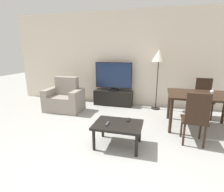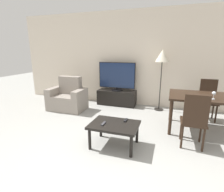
{
  "view_description": "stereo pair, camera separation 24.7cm",
  "coord_description": "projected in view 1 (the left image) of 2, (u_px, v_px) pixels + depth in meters",
  "views": [
    {
      "loc": [
        0.66,
        -1.85,
        1.6
      ],
      "look_at": [
        -0.27,
        1.65,
        0.65
      ],
      "focal_mm": 28.0,
      "sensor_mm": 36.0,
      "label": 1
    },
    {
      "loc": [
        0.89,
        -1.78,
        1.6
      ],
      "look_at": [
        -0.27,
        1.65,
        0.65
      ],
      "focal_mm": 28.0,
      "sensor_mm": 36.0,
      "label": 2
    }
  ],
  "objects": [
    {
      "name": "ground_plane",
      "position": [
        100.0,
        176.0,
        2.3
      ],
      "size": [
        18.0,
        18.0,
        0.0
      ],
      "primitive_type": "plane",
      "color": "#9E9E99"
    },
    {
      "name": "wall_back",
      "position": [
        136.0,
        59.0,
        5.08
      ],
      "size": [
        7.75,
        0.06,
        2.7
      ],
      "color": "beige",
      "rests_on": "ground_plane"
    },
    {
      "name": "armchair",
      "position": [
        64.0,
        99.0,
        4.74
      ],
      "size": [
        0.99,
        0.63,
        0.9
      ],
      "color": "gray",
      "rests_on": "ground_plane"
    },
    {
      "name": "tv_stand",
      "position": [
        113.0,
        98.0,
        5.26
      ],
      "size": [
        1.14,
        0.4,
        0.44
      ],
      "color": "black",
      "rests_on": "ground_plane"
    },
    {
      "name": "tv",
      "position": [
        113.0,
        76.0,
        5.09
      ],
      "size": [
        1.08,
        0.32,
        0.83
      ],
      "color": "black",
      "rests_on": "tv_stand"
    },
    {
      "name": "coffee_table",
      "position": [
        118.0,
        127.0,
        2.95
      ],
      "size": [
        0.81,
        0.59,
        0.41
      ],
      "color": "black",
      "rests_on": "ground_plane"
    },
    {
      "name": "dining_table",
      "position": [
        201.0,
        98.0,
        3.56
      ],
      "size": [
        1.29,
        0.91,
        0.74
      ],
      "color": "black",
      "rests_on": "ground_plane"
    },
    {
      "name": "dining_chair_near",
      "position": [
        195.0,
        117.0,
        2.94
      ],
      "size": [
        0.4,
        0.4,
        0.94
      ],
      "color": "black",
      "rests_on": "ground_plane"
    },
    {
      "name": "dining_chair_far",
      "position": [
        203.0,
        96.0,
        4.26
      ],
      "size": [
        0.4,
        0.4,
        0.94
      ],
      "color": "black",
      "rests_on": "ground_plane"
    },
    {
      "name": "floor_lamp",
      "position": [
        159.0,
        58.0,
        4.58
      ],
      "size": [
        0.36,
        0.36,
        1.62
      ],
      "color": "black",
      "rests_on": "ground_plane"
    },
    {
      "name": "remote_primary",
      "position": [
        107.0,
        124.0,
        2.91
      ],
      "size": [
        0.04,
        0.15,
        0.02
      ],
      "color": "#38383D",
      "rests_on": "coffee_table"
    },
    {
      "name": "remote_secondary",
      "position": [
        129.0,
        120.0,
        3.07
      ],
      "size": [
        0.04,
        0.15,
        0.02
      ],
      "color": "black",
      "rests_on": "coffee_table"
    },
    {
      "name": "wine_glass_center",
      "position": [
        212.0,
        92.0,
        3.27
      ],
      "size": [
        0.07,
        0.07,
        0.15
      ],
      "color": "silver",
      "rests_on": "dining_table"
    }
  ]
}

